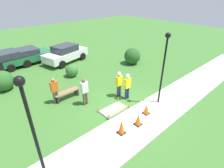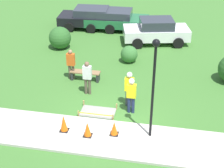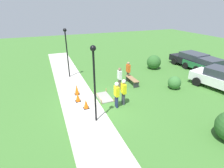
# 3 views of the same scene
# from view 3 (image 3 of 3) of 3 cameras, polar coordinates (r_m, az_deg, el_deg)

# --- Properties ---
(ground_plane) EXTENTS (60.00, 60.00, 0.00)m
(ground_plane) POSITION_cam_3_polar(r_m,az_deg,el_deg) (11.21, -4.18, -6.64)
(ground_plane) COLOR #3D702D
(sidewalk) EXTENTS (28.00, 2.29, 0.10)m
(sidewalk) POSITION_cam_3_polar(r_m,az_deg,el_deg) (10.95, -9.93, -7.47)
(sidewalk) COLOR #BCB7AD
(sidewalk) RESTS_ON ground_plane
(wet_concrete_patch) EXTENTS (1.56, 0.91, 0.29)m
(wet_concrete_patch) POSITION_cam_3_polar(r_m,az_deg,el_deg) (11.93, -2.65, -4.34)
(wet_concrete_patch) COLOR gray
(wet_concrete_patch) RESTS_ON ground_plane
(traffic_cone_near_patch) EXTENTS (0.34, 0.34, 0.73)m
(traffic_cone_near_patch) POSITION_cam_3_polar(r_m,az_deg,el_deg) (12.26, -11.43, -1.77)
(traffic_cone_near_patch) COLOR black
(traffic_cone_near_patch) RESTS_ON sidewalk
(traffic_cone_far_patch) EXTENTS (0.34, 0.34, 0.62)m
(traffic_cone_far_patch) POSITION_cam_3_polar(r_m,az_deg,el_deg) (11.38, -11.10, -4.19)
(traffic_cone_far_patch) COLOR black
(traffic_cone_far_patch) RESTS_ON sidewalk
(traffic_cone_sidewalk_edge) EXTENTS (0.34, 0.34, 0.59)m
(traffic_cone_sidewalk_edge) POSITION_cam_3_polar(r_m,az_deg,el_deg) (10.58, -8.48, -6.45)
(traffic_cone_sidewalk_edge) COLOR black
(traffic_cone_sidewalk_edge) RESTS_ON sidewalk
(park_bench) EXTENTS (1.54, 0.44, 0.49)m
(park_bench) POSITION_cam_3_polar(r_m,az_deg,el_deg) (13.92, 6.57, 1.25)
(park_bench) COLOR #2D2D33
(park_bench) RESTS_ON ground_plane
(worker_supervisor) EXTENTS (0.40, 0.24, 1.69)m
(worker_supervisor) POSITION_cam_3_polar(r_m,az_deg,el_deg) (10.77, 3.79, -1.96)
(worker_supervisor) COLOR #383D47
(worker_supervisor) RESTS_ON ground_plane
(worker_assistant) EXTENTS (0.40, 0.24, 1.68)m
(worker_assistant) POSITION_cam_3_polar(r_m,az_deg,el_deg) (10.43, 1.52, -2.87)
(worker_assistant) COLOR navy
(worker_assistant) RESTS_ON ground_plane
(bystander_in_orange_shirt) EXTENTS (0.40, 0.22, 1.63)m
(bystander_in_orange_shirt) POSITION_cam_3_polar(r_m,az_deg,el_deg) (14.30, 5.28, 4.44)
(bystander_in_orange_shirt) COLOR brown
(bystander_in_orange_shirt) RESTS_ON ground_plane
(bystander_in_gray_shirt) EXTENTS (0.40, 0.22, 1.69)m
(bystander_in_gray_shirt) POSITION_cam_3_polar(r_m,az_deg,el_deg) (12.75, 2.48, 2.20)
(bystander_in_gray_shirt) COLOR brown
(bystander_in_gray_shirt) RESTS_ON ground_plane
(lamppost_near) EXTENTS (0.28, 0.28, 4.04)m
(lamppost_near) POSITION_cam_3_polar(r_m,az_deg,el_deg) (8.37, -5.84, 3.05)
(lamppost_near) COLOR black
(lamppost_near) RESTS_ON sidewalk
(lamppost_far) EXTENTS (0.28, 0.28, 4.04)m
(lamppost_far) POSITION_cam_3_polar(r_m,az_deg,el_deg) (14.89, -14.65, 11.83)
(lamppost_far) COLOR black
(lamppost_far) RESTS_ON sidewalk
(parked_car_black) EXTENTS (4.70, 2.47, 1.44)m
(parked_car_black) POSITION_cam_3_polar(r_m,az_deg,el_deg) (19.51, 24.89, 7.20)
(parked_car_black) COLOR black
(parked_car_black) RESTS_ON ground_plane
(parked_car_green) EXTENTS (4.77, 2.34, 1.38)m
(parked_car_green) POSITION_cam_3_polar(r_m,az_deg,el_deg) (18.52, 28.42, 5.58)
(parked_car_green) COLOR #236B3D
(parked_car_green) RESTS_ON ground_plane
(parked_car_white) EXTENTS (4.39, 2.71, 1.57)m
(parked_car_white) POSITION_cam_3_polar(r_m,az_deg,el_deg) (15.24, 31.99, 1.53)
(parked_car_white) COLOR white
(parked_car_white) RESTS_ON ground_plane
(shrub_rounded_mid) EXTENTS (0.96, 0.96, 0.96)m
(shrub_rounded_mid) POSITION_cam_3_polar(r_m,az_deg,el_deg) (13.85, 19.71, 0.44)
(shrub_rounded_mid) COLOR #387033
(shrub_rounded_mid) RESTS_ON ground_plane
(shrub_rounded_far) EXTENTS (1.36, 1.36, 1.36)m
(shrub_rounded_far) POSITION_cam_3_polar(r_m,az_deg,el_deg) (17.75, 13.48, 7.00)
(shrub_rounded_far) COLOR #2D6028
(shrub_rounded_far) RESTS_ON ground_plane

